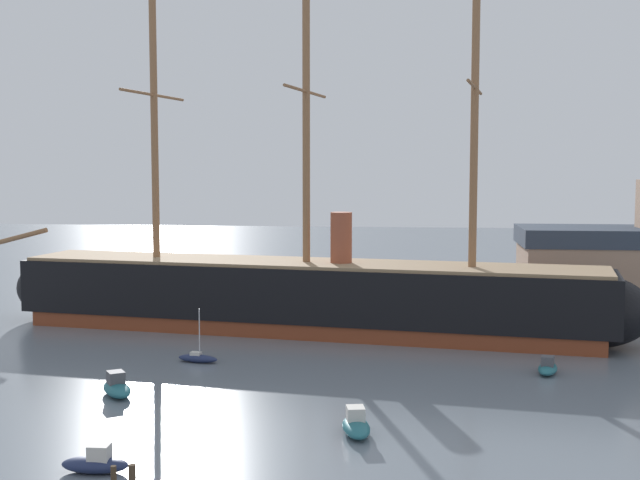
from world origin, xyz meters
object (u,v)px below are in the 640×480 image
object	(u,v)px
motorboat_alongside_stern	(548,368)
motorboat_far_left	(109,315)
sailboat_alongside_bow	(198,358)
mooring_piling_left_pair	(114,478)
motorboat_foreground_left	(96,463)
motorboat_mid_left	(117,387)
tall_ship	(306,295)
motorboat_near_centre	(356,425)
dinghy_far_right	(620,333)

from	to	relation	value
motorboat_alongside_stern	motorboat_far_left	size ratio (longest dim) A/B	0.76
sailboat_alongside_bow	mooring_piling_left_pair	world-z (taller)	sailboat_alongside_bow
sailboat_alongside_bow	mooring_piling_left_pair	size ratio (longest dim) A/B	3.50
motorboat_foreground_left	motorboat_mid_left	size ratio (longest dim) A/B	0.85
motorboat_foreground_left	tall_ship	bearing A→B (deg)	80.44
motorboat_near_centre	motorboat_mid_left	size ratio (longest dim) A/B	0.97
motorboat_mid_left	sailboat_alongside_bow	bearing A→B (deg)	73.07
motorboat_alongside_stern	mooring_piling_left_pair	distance (m)	39.64
motorboat_foreground_left	motorboat_alongside_stern	xyz separation A→B (m)	(29.45, 26.06, -0.03)
sailboat_alongside_bow	motorboat_far_left	xyz separation A→B (m)	(-14.81, 17.99, 0.31)
motorboat_near_centre	mooring_piling_left_pair	size ratio (longest dim) A/B	3.23
sailboat_alongside_bow	motorboat_alongside_stern	bearing A→B (deg)	-1.62
motorboat_far_left	motorboat_mid_left	bearing A→B (deg)	-68.71
motorboat_near_centre	dinghy_far_right	size ratio (longest dim) A/B	2.32
motorboat_foreground_left	mooring_piling_left_pair	bearing A→B (deg)	-51.86
motorboat_near_centre	motorboat_alongside_stern	size ratio (longest dim) A/B	1.13
sailboat_alongside_bow	motorboat_alongside_stern	world-z (taller)	sailboat_alongside_bow
motorboat_mid_left	motorboat_alongside_stern	world-z (taller)	motorboat_mid_left
sailboat_alongside_bow	motorboat_alongside_stern	distance (m)	30.41
motorboat_alongside_stern	motorboat_near_centre	bearing A→B (deg)	-130.46
motorboat_mid_left	mooring_piling_left_pair	bearing A→B (deg)	-70.78
tall_ship	motorboat_mid_left	distance (m)	28.53
sailboat_alongside_bow	motorboat_foreground_left	bearing A→B (deg)	-87.99
motorboat_mid_left	sailboat_alongside_bow	xyz separation A→B (m)	(3.42, 11.24, -0.23)
motorboat_mid_left	sailboat_alongside_bow	size ratio (longest dim) A/B	0.95
motorboat_near_centre	motorboat_alongside_stern	distance (m)	23.18
motorboat_mid_left	mooring_piling_left_pair	xyz separation A→B (m)	(6.35, -18.20, 0.05)
tall_ship	motorboat_alongside_stern	xyz separation A→B (m)	(22.44, -15.57, -3.38)
tall_ship	motorboat_foreground_left	distance (m)	42.35
tall_ship	motorboat_alongside_stern	size ratio (longest dim) A/B	18.73
motorboat_alongside_stern	dinghy_far_right	bearing A→B (deg)	60.17
motorboat_far_left	motorboat_foreground_left	bearing A→B (deg)	-70.66
motorboat_foreground_left	sailboat_alongside_bow	size ratio (longest dim) A/B	0.81
tall_ship	motorboat_near_centre	bearing A→B (deg)	-77.44
motorboat_mid_left	motorboat_near_centre	bearing A→B (deg)	-21.13
motorboat_alongside_stern	motorboat_foreground_left	bearing A→B (deg)	-138.50
motorboat_mid_left	mooring_piling_left_pair	size ratio (longest dim) A/B	3.34
motorboat_foreground_left	motorboat_alongside_stern	world-z (taller)	motorboat_foreground_left
motorboat_alongside_stern	dinghy_far_right	xyz separation A→B (m)	(10.07, 17.56, -0.34)
motorboat_foreground_left	motorboat_far_left	size ratio (longest dim) A/B	0.76
motorboat_foreground_left	dinghy_far_right	world-z (taller)	motorboat_foreground_left
motorboat_alongside_stern	dinghy_far_right	size ratio (longest dim) A/B	2.06
tall_ship	motorboat_foreground_left	world-z (taller)	tall_ship
tall_ship	mooring_piling_left_pair	xyz separation A→B (m)	(-5.03, -44.16, -3.24)
motorboat_alongside_stern	mooring_piling_left_pair	bearing A→B (deg)	-133.86
motorboat_mid_left	mooring_piling_left_pair	world-z (taller)	motorboat_mid_left
motorboat_foreground_left	motorboat_far_left	bearing A→B (deg)	109.34
motorboat_foreground_left	motorboat_mid_left	bearing A→B (deg)	105.56
tall_ship	motorboat_near_centre	world-z (taller)	tall_ship
motorboat_foreground_left	sailboat_alongside_bow	bearing A→B (deg)	92.01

